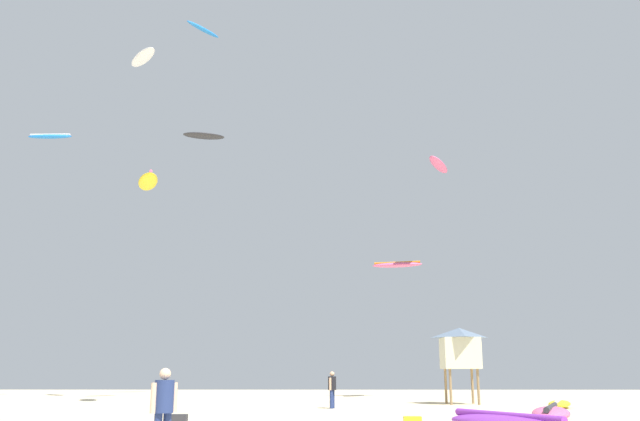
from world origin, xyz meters
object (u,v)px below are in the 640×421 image
at_px(lifeguard_tower, 460,348).
at_px(kite_aloft_8, 203,29).
at_px(kite_grounded_mid, 551,413).
at_px(kite_aloft_7, 397,265).
at_px(gear_bag, 179,419).
at_px(kite_aloft_1, 50,136).
at_px(person_midground, 332,387).
at_px(kite_grounded_near, 559,404).
at_px(kite_aloft_0, 438,165).
at_px(kite_aloft_2, 204,136).
at_px(kite_aloft_4, 148,182).
at_px(kite_aloft_3, 143,57).
at_px(person_foreground, 164,405).

distance_m(lifeguard_tower, kite_aloft_8, 26.17).
bearing_deg(kite_grounded_mid, kite_aloft_7, 97.62).
height_order(gear_bag, kite_aloft_1, kite_aloft_1).
relative_size(kite_grounded_mid, kite_aloft_7, 1.28).
xyz_separation_m(lifeguard_tower, kite_aloft_1, (-27.80, 8.14, 15.54)).
distance_m(person_midground, kite_grounded_near, 11.18).
bearing_deg(kite_grounded_near, kite_grounded_mid, -110.24).
relative_size(kite_grounded_mid, lifeguard_tower, 1.16).
xyz_separation_m(gear_bag, kite_aloft_0, (12.87, 21.08, 15.64)).
xyz_separation_m(kite_grounded_mid, kite_aloft_1, (-28.52, 20.99, 18.33)).
bearing_deg(kite_aloft_2, kite_grounded_mid, -55.74).
bearing_deg(kite_aloft_8, gear_bag, -79.37).
height_order(kite_aloft_2, kite_aloft_7, kite_aloft_2).
xyz_separation_m(kite_aloft_1, kite_aloft_8, (12.14, -6.00, 5.33)).
distance_m(kite_aloft_2, kite_aloft_4, 16.60).
bearing_deg(kite_aloft_4, kite_aloft_1, 138.82).
distance_m(person_midground, kite_aloft_7, 17.39).
bearing_deg(kite_aloft_7, kite_aloft_4, -146.31).
relative_size(kite_grounded_near, gear_bag, 6.64).
relative_size(kite_grounded_mid, kite_aloft_4, 1.22).
bearing_deg(kite_aloft_3, gear_bag, -67.94).
relative_size(person_foreground, lifeguard_tower, 0.43).
relative_size(kite_grounded_near, kite_aloft_8, 1.36).
distance_m(kite_aloft_4, kite_aloft_8, 11.80).
bearing_deg(gear_bag, kite_aloft_4, 111.11).
bearing_deg(person_midground, person_foreground, -76.17).
distance_m(person_foreground, kite_aloft_4, 27.18).
xyz_separation_m(kite_aloft_1, kite_aloft_7, (25.47, 1.86, -9.28)).
xyz_separation_m(person_midground, gear_bag, (-5.30, -10.15, -0.86)).
distance_m(kite_aloft_1, kite_aloft_7, 27.17).
bearing_deg(kite_aloft_4, kite_aloft_3, 114.79).
xyz_separation_m(person_midground, kite_aloft_1, (-20.59, 12.63, 17.57)).
relative_size(kite_grounded_mid, kite_aloft_0, 1.17).
bearing_deg(person_foreground, kite_aloft_0, 120.05).
height_order(kite_grounded_mid, kite_aloft_8, kite_aloft_8).
distance_m(kite_grounded_near, kite_aloft_1, 38.68).
bearing_deg(kite_aloft_4, lifeguard_tower, 1.41).
bearing_deg(gear_bag, kite_aloft_3, 112.06).
height_order(kite_grounded_near, kite_aloft_8, kite_aloft_8).
bearing_deg(person_midground, kite_aloft_4, -176.12).
xyz_separation_m(person_midground, kite_aloft_3, (-13.01, 8.86, 22.00)).
bearing_deg(kite_aloft_1, lifeguard_tower, -16.32).
relative_size(person_foreground, kite_grounded_near, 0.48).
bearing_deg(person_foreground, kite_aloft_1, 168.11).
distance_m(lifeguard_tower, kite_aloft_1, 32.87).
height_order(gear_bag, kite_aloft_3, kite_aloft_3).
distance_m(lifeguard_tower, kite_aloft_4, 20.39).
xyz_separation_m(kite_aloft_0, kite_aloft_8, (-16.02, -4.30, 8.13)).
distance_m(person_foreground, kite_grounded_mid, 16.08).
distance_m(kite_aloft_1, kite_aloft_8, 14.56).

